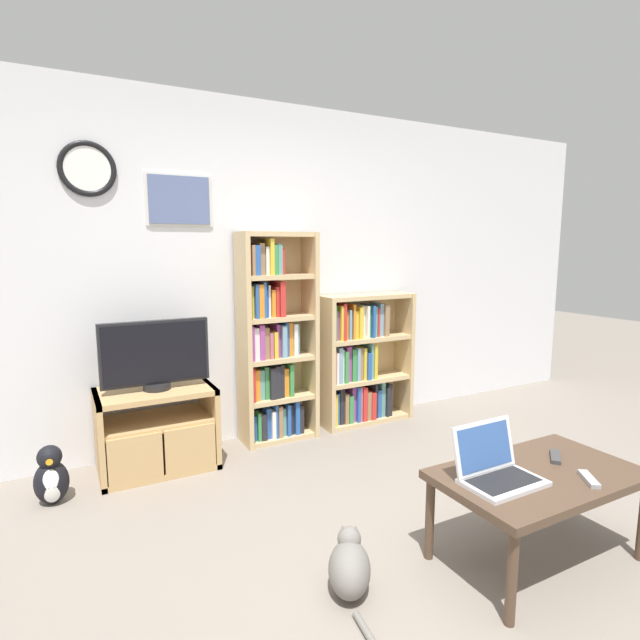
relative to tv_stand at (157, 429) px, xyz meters
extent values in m
plane|color=gray|center=(0.81, -1.88, -0.28)|extent=(18.00, 18.00, 0.00)
cube|color=silver|center=(0.81, 0.30, 1.02)|extent=(7.15, 0.06, 2.60)
torus|color=black|center=(-0.31, 0.26, 1.73)|extent=(0.36, 0.04, 0.36)
cylinder|color=white|center=(-0.31, 0.26, 1.73)|extent=(0.29, 0.02, 0.29)
cube|color=silver|center=(0.27, 0.27, 1.55)|extent=(0.47, 0.01, 0.36)
cube|color=slate|center=(0.27, 0.26, 1.55)|extent=(0.42, 0.02, 0.33)
cube|color=tan|center=(-0.36, 0.02, 0.00)|extent=(0.04, 0.47, 0.56)
cube|color=tan|center=(0.36, 0.02, 0.00)|extent=(0.04, 0.47, 0.56)
cube|color=tan|center=(0.00, 0.02, 0.26)|extent=(0.76, 0.47, 0.04)
cube|color=tan|center=(0.00, 0.02, -0.27)|extent=(0.76, 0.47, 0.04)
cube|color=tan|center=(0.00, 0.02, 0.05)|extent=(0.69, 0.44, 0.04)
cube|color=tan|center=(-0.17, -0.21, -0.10)|extent=(0.33, 0.02, 0.30)
cube|color=tan|center=(0.17, -0.21, -0.10)|extent=(0.33, 0.02, 0.30)
cylinder|color=black|center=(0.01, 0.00, 0.30)|extent=(0.18, 0.18, 0.04)
cube|color=black|center=(0.01, 0.00, 0.53)|extent=(0.70, 0.05, 0.43)
cube|color=black|center=(0.01, -0.03, 0.53)|extent=(0.67, 0.01, 0.39)
cube|color=tan|center=(0.67, 0.11, 0.53)|extent=(0.04, 0.28, 1.62)
cube|color=tan|center=(1.23, 0.11, 0.53)|extent=(0.04, 0.28, 1.62)
cube|color=tan|center=(0.95, 0.24, 0.53)|extent=(0.59, 0.02, 1.62)
cube|color=tan|center=(0.95, 0.11, -0.27)|extent=(0.52, 0.24, 0.04)
cube|color=tan|center=(0.95, 0.11, 0.05)|extent=(0.52, 0.24, 0.04)
cube|color=tan|center=(0.95, 0.11, 0.37)|extent=(0.52, 0.24, 0.04)
cube|color=tan|center=(0.95, 0.11, 0.68)|extent=(0.52, 0.24, 0.04)
cube|color=tan|center=(0.95, 0.11, 1.00)|extent=(0.52, 0.24, 0.04)
cube|color=tan|center=(0.95, 0.11, 1.32)|extent=(0.52, 0.24, 0.04)
cube|color=#2856A8|center=(0.72, 0.13, -0.15)|extent=(0.04, 0.17, 0.20)
cube|color=#388947|center=(0.76, 0.13, -0.14)|extent=(0.02, 0.20, 0.22)
cube|color=#232328|center=(0.79, 0.12, -0.14)|extent=(0.04, 0.20, 0.21)
cube|color=#2856A8|center=(0.84, 0.13, -0.13)|extent=(0.04, 0.17, 0.24)
cube|color=white|center=(0.87, 0.12, -0.14)|extent=(0.03, 0.21, 0.22)
cube|color=#2856A8|center=(0.90, 0.12, -0.12)|extent=(0.02, 0.20, 0.26)
cube|color=#93704C|center=(0.93, 0.12, -0.12)|extent=(0.03, 0.21, 0.25)
cube|color=#5B9389|center=(0.96, 0.13, -0.14)|extent=(0.04, 0.18, 0.22)
cube|color=#2856A8|center=(1.00, 0.12, -0.12)|extent=(0.03, 0.21, 0.25)
cube|color=#232328|center=(1.03, 0.13, -0.13)|extent=(0.03, 0.18, 0.24)
cube|color=#2856A8|center=(1.07, 0.12, -0.11)|extent=(0.03, 0.21, 0.27)
cube|color=#232328|center=(1.11, 0.13, -0.14)|extent=(0.04, 0.20, 0.23)
cube|color=red|center=(0.71, 0.12, 0.20)|extent=(0.03, 0.21, 0.26)
cube|color=orange|center=(0.75, 0.13, 0.19)|extent=(0.04, 0.18, 0.24)
cube|color=#5B9389|center=(0.79, 0.13, 0.18)|extent=(0.04, 0.17, 0.23)
cube|color=#388947|center=(0.83, 0.13, 0.19)|extent=(0.03, 0.17, 0.25)
cube|color=#232328|center=(0.87, 0.12, 0.19)|extent=(0.04, 0.21, 0.24)
cube|color=#232328|center=(0.91, 0.12, 0.20)|extent=(0.04, 0.20, 0.25)
cube|color=#232328|center=(0.95, 0.13, 0.20)|extent=(0.03, 0.19, 0.26)
cube|color=orange|center=(0.99, 0.13, 0.18)|extent=(0.04, 0.18, 0.22)
cube|color=#388947|center=(1.03, 0.12, 0.20)|extent=(0.03, 0.20, 0.25)
cube|color=#9E4293|center=(0.71, 0.12, 0.52)|extent=(0.03, 0.22, 0.26)
cube|color=white|center=(0.75, 0.13, 0.51)|extent=(0.04, 0.20, 0.24)
cube|color=#9E4293|center=(0.79, 0.12, 0.52)|extent=(0.04, 0.21, 0.27)
cube|color=#93704C|center=(0.83, 0.13, 0.51)|extent=(0.04, 0.19, 0.24)
cube|color=#B75B70|center=(0.86, 0.12, 0.49)|extent=(0.03, 0.20, 0.20)
cube|color=gold|center=(0.90, 0.12, 0.49)|extent=(0.03, 0.21, 0.20)
cube|color=#9E4293|center=(0.93, 0.13, 0.51)|extent=(0.03, 0.17, 0.26)
cube|color=#759EB7|center=(0.97, 0.12, 0.51)|extent=(0.04, 0.22, 0.25)
cube|color=#2856A8|center=(1.00, 0.13, 0.52)|extent=(0.03, 0.17, 0.26)
cube|color=orange|center=(1.03, 0.13, 0.52)|extent=(0.03, 0.17, 0.26)
cube|color=white|center=(1.07, 0.13, 0.51)|extent=(0.03, 0.20, 0.25)
cube|color=#759EB7|center=(1.09, 0.13, 0.51)|extent=(0.02, 0.18, 0.25)
cube|color=gold|center=(0.71, 0.13, 0.82)|extent=(0.04, 0.18, 0.24)
cube|color=#2856A8|center=(0.75, 0.12, 0.83)|extent=(0.02, 0.22, 0.25)
cube|color=orange|center=(0.79, 0.12, 0.83)|extent=(0.04, 0.21, 0.25)
cube|color=#2856A8|center=(0.82, 0.12, 0.84)|extent=(0.02, 0.21, 0.27)
cube|color=#2856A8|center=(0.84, 0.13, 0.81)|extent=(0.02, 0.18, 0.21)
cube|color=white|center=(0.86, 0.13, 0.82)|extent=(0.02, 0.17, 0.24)
cube|color=orange|center=(0.89, 0.13, 0.81)|extent=(0.03, 0.19, 0.20)
cube|color=red|center=(0.92, 0.13, 0.82)|extent=(0.02, 0.20, 0.23)
cube|color=red|center=(0.95, 0.12, 0.84)|extent=(0.04, 0.22, 0.27)
cube|color=red|center=(0.70, 0.13, 1.15)|extent=(0.02, 0.19, 0.26)
cube|color=#93704C|center=(0.73, 0.12, 1.13)|extent=(0.02, 0.22, 0.22)
cube|color=#2856A8|center=(0.76, 0.12, 1.13)|extent=(0.04, 0.21, 0.22)
cube|color=#93704C|center=(0.81, 0.13, 1.14)|extent=(0.04, 0.18, 0.23)
cube|color=white|center=(0.84, 0.13, 1.12)|extent=(0.02, 0.19, 0.21)
cube|color=gold|center=(0.87, 0.12, 1.15)|extent=(0.03, 0.22, 0.27)
cube|color=#388947|center=(0.90, 0.12, 1.13)|extent=(0.03, 0.21, 0.22)
cube|color=#5B9389|center=(0.94, 0.12, 1.13)|extent=(0.03, 0.21, 0.23)
cube|color=red|center=(0.97, 0.13, 1.12)|extent=(0.02, 0.19, 0.20)
cube|color=tan|center=(1.38, 0.12, 0.27)|extent=(0.04, 0.27, 1.11)
cube|color=tan|center=(2.17, 0.12, 0.27)|extent=(0.04, 0.27, 1.11)
cube|color=tan|center=(1.77, 0.24, 0.27)|extent=(0.83, 0.02, 1.11)
cube|color=tan|center=(1.77, 0.12, -0.27)|extent=(0.76, 0.23, 0.04)
cube|color=tan|center=(1.77, 0.12, 0.09)|extent=(0.76, 0.23, 0.04)
cube|color=tan|center=(1.77, 0.12, 0.45)|extent=(0.76, 0.23, 0.04)
cube|color=tan|center=(1.77, 0.12, 0.81)|extent=(0.76, 0.23, 0.04)
cube|color=gold|center=(1.42, 0.13, -0.11)|extent=(0.04, 0.19, 0.27)
cube|color=#2856A8|center=(1.46, 0.13, -0.11)|extent=(0.02, 0.17, 0.27)
cube|color=#232328|center=(1.50, 0.13, -0.10)|extent=(0.04, 0.17, 0.30)
cube|color=#93704C|center=(1.54, 0.13, -0.12)|extent=(0.03, 0.19, 0.26)
cube|color=#388947|center=(1.58, 0.13, -0.13)|extent=(0.04, 0.20, 0.24)
cube|color=#9E4293|center=(1.61, 0.13, -0.10)|extent=(0.03, 0.17, 0.30)
cube|color=#2856A8|center=(1.65, 0.12, -0.10)|extent=(0.03, 0.21, 0.30)
cube|color=#B75B70|center=(1.67, 0.13, -0.10)|extent=(0.02, 0.20, 0.30)
cube|color=red|center=(1.71, 0.12, -0.10)|extent=(0.04, 0.21, 0.29)
cube|color=#93704C|center=(1.75, 0.13, -0.12)|extent=(0.04, 0.20, 0.25)
cube|color=red|center=(1.79, 0.12, -0.13)|extent=(0.04, 0.21, 0.24)
cube|color=#232328|center=(1.83, 0.13, -0.10)|extent=(0.03, 0.18, 0.30)
cube|color=#2856A8|center=(1.87, 0.13, -0.13)|extent=(0.04, 0.18, 0.24)
cube|color=#5B9389|center=(1.91, 0.13, -0.09)|extent=(0.04, 0.17, 0.31)
cube|color=#232328|center=(1.94, 0.12, -0.12)|extent=(0.02, 0.21, 0.26)
cube|color=#232328|center=(1.97, 0.13, -0.11)|extent=(0.04, 0.19, 0.29)
cube|color=#B75B70|center=(1.41, 0.13, 0.25)|extent=(0.02, 0.20, 0.28)
cube|color=white|center=(1.44, 0.13, 0.24)|extent=(0.02, 0.20, 0.26)
cube|color=#759EB7|center=(1.47, 0.13, 0.26)|extent=(0.03, 0.20, 0.30)
cube|color=white|center=(1.50, 0.13, 0.25)|extent=(0.02, 0.18, 0.28)
cube|color=#388947|center=(1.52, 0.12, 0.24)|extent=(0.03, 0.21, 0.26)
cube|color=#9E4293|center=(1.56, 0.14, 0.26)|extent=(0.04, 0.17, 0.30)
cube|color=#388947|center=(1.61, 0.13, 0.25)|extent=(0.04, 0.18, 0.27)
cube|color=#759EB7|center=(1.64, 0.13, 0.25)|extent=(0.03, 0.20, 0.28)
cube|color=#93704C|center=(1.67, 0.13, 0.25)|extent=(0.03, 0.18, 0.27)
cube|color=gold|center=(1.71, 0.13, 0.25)|extent=(0.03, 0.19, 0.27)
cube|color=#2856A8|center=(1.74, 0.12, 0.23)|extent=(0.03, 0.21, 0.23)
cube|color=#5B9389|center=(1.78, 0.13, 0.26)|extent=(0.03, 0.20, 0.30)
cube|color=gold|center=(1.81, 0.13, 0.25)|extent=(0.03, 0.21, 0.29)
cube|color=#388947|center=(1.41, 0.13, 0.61)|extent=(0.03, 0.20, 0.29)
cube|color=#9E4293|center=(1.45, 0.14, 0.59)|extent=(0.03, 0.16, 0.24)
cube|color=gold|center=(1.48, 0.13, 0.61)|extent=(0.02, 0.20, 0.28)
cube|color=red|center=(1.50, 0.12, 0.62)|extent=(0.03, 0.21, 0.30)
cube|color=orange|center=(1.53, 0.13, 0.58)|extent=(0.03, 0.17, 0.23)
cube|color=#759EB7|center=(1.56, 0.13, 0.59)|extent=(0.02, 0.20, 0.25)
cube|color=#2856A8|center=(1.58, 0.13, 0.58)|extent=(0.02, 0.17, 0.23)
cube|color=orange|center=(1.60, 0.13, 0.61)|extent=(0.02, 0.19, 0.29)
cube|color=gold|center=(1.63, 0.13, 0.58)|extent=(0.03, 0.18, 0.23)
cube|color=gold|center=(1.66, 0.13, 0.60)|extent=(0.03, 0.20, 0.26)
cube|color=white|center=(1.70, 0.14, 0.60)|extent=(0.03, 0.16, 0.27)
cube|color=white|center=(1.72, 0.12, 0.60)|extent=(0.02, 0.21, 0.27)
cube|color=#388947|center=(1.76, 0.14, 0.60)|extent=(0.03, 0.17, 0.27)
cube|color=#2856A8|center=(1.79, 0.12, 0.60)|extent=(0.02, 0.21, 0.27)
cube|color=#5B9389|center=(1.82, 0.13, 0.60)|extent=(0.03, 0.17, 0.26)
cube|color=red|center=(1.85, 0.13, 0.59)|extent=(0.02, 0.17, 0.24)
cube|color=#759EB7|center=(1.88, 0.14, 0.61)|extent=(0.04, 0.16, 0.28)
cube|color=#93704C|center=(1.92, 0.13, 0.61)|extent=(0.04, 0.20, 0.27)
cube|color=#4C3828|center=(1.44, -1.90, 0.15)|extent=(0.99, 0.58, 0.04)
cylinder|color=#4C3828|center=(0.99, -2.14, -0.08)|extent=(0.04, 0.04, 0.41)
cylinder|color=#4C3828|center=(0.99, -1.65, -0.08)|extent=(0.04, 0.04, 0.41)
cylinder|color=#4C3828|center=(1.89, -1.65, -0.08)|extent=(0.04, 0.04, 0.41)
cube|color=silver|center=(1.18, -1.90, 0.18)|extent=(0.37, 0.24, 0.02)
cube|color=black|center=(1.18, -1.90, 0.19)|extent=(0.32, 0.17, 0.00)
cube|color=silver|center=(1.18, -1.78, 0.30)|extent=(0.36, 0.07, 0.23)
cube|color=#335699|center=(1.18, -1.79, 0.30)|extent=(0.32, 0.06, 0.20)
cube|color=#99999E|center=(1.56, -2.06, 0.18)|extent=(0.13, 0.16, 0.02)
cube|color=#38383A|center=(1.64, -1.83, 0.18)|extent=(0.15, 0.14, 0.02)
ellipsoid|color=slate|center=(0.51, -1.68, -0.17)|extent=(0.31, 0.34, 0.22)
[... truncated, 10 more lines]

